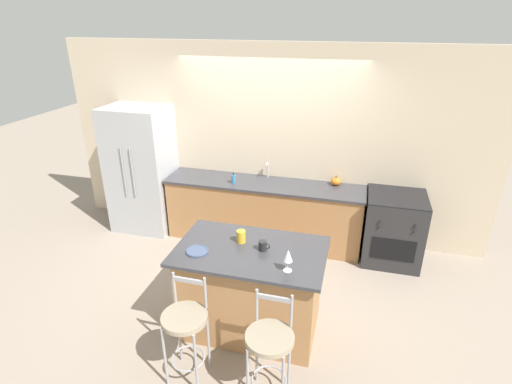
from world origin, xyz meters
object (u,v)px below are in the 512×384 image
at_px(pumpkin_decoration, 336,181).
at_px(refrigerator, 142,170).
at_px(dinner_plate, 197,251).
at_px(soap_bottle, 234,179).
at_px(wine_glass, 288,256).
at_px(bar_stool_near, 186,327).
at_px(oven_range, 393,228).
at_px(tumbler_cup, 241,236).
at_px(bar_stool_far, 270,347).
at_px(coffee_mug, 263,246).

bearing_deg(pumpkin_decoration, refrigerator, -175.50).
relative_size(dinner_plate, soap_bottle, 1.45).
bearing_deg(wine_glass, bar_stool_near, -147.95).
distance_m(oven_range, soap_bottle, 2.20).
distance_m(tumbler_cup, pumpkin_decoration, 1.99).
distance_m(wine_glass, tumbler_cup, 0.65).
distance_m(bar_stool_far, wine_glass, 0.75).
relative_size(refrigerator, tumbler_cup, 14.68).
relative_size(oven_range, dinner_plate, 4.28).
relative_size(oven_range, bar_stool_far, 0.92).
xyz_separation_m(wine_glass, coffee_mug, (-0.29, 0.27, -0.10)).
relative_size(bar_stool_near, tumbler_cup, 7.95).
distance_m(coffee_mug, pumpkin_decoration, 1.99).
bearing_deg(tumbler_cup, refrigerator, 141.33).
relative_size(coffee_mug, pumpkin_decoration, 0.81).
xyz_separation_m(bar_stool_near, soap_bottle, (-0.33, 2.38, 0.40)).
distance_m(dinner_plate, tumbler_cup, 0.45).
relative_size(dinner_plate, pumpkin_decoration, 1.57).
bearing_deg(wine_glass, pumpkin_decoration, 83.50).
bearing_deg(oven_range, wine_glass, -117.96).
relative_size(bar_stool_near, dinner_plate, 4.63).
bearing_deg(wine_glass, refrigerator, 142.30).
bearing_deg(coffee_mug, wine_glass, -42.89).
distance_m(bar_stool_far, soap_bottle, 2.68).
bearing_deg(dinner_plate, refrigerator, 131.33).
distance_m(dinner_plate, coffee_mug, 0.63).
height_order(refrigerator, soap_bottle, refrigerator).
bearing_deg(bar_stool_far, oven_range, 66.66).
height_order(wine_glass, soap_bottle, wine_glass).
bearing_deg(coffee_mug, soap_bottle, 116.68).
xyz_separation_m(oven_range, coffee_mug, (-1.33, -1.69, 0.53)).
bearing_deg(bar_stool_near, dinner_plate, 100.51).
relative_size(refrigerator, pumpkin_decoration, 13.40).
bearing_deg(bar_stool_far, soap_bottle, 113.91).
height_order(bar_stool_far, dinner_plate, bar_stool_far).
xyz_separation_m(refrigerator, bar_stool_near, (1.76, -2.45, -0.36)).
xyz_separation_m(bar_stool_far, pumpkin_decoration, (0.28, 2.71, 0.39)).
bearing_deg(coffee_mug, tumbler_cup, 160.11).
height_order(oven_range, tumbler_cup, tumbler_cup).
relative_size(wine_glass, coffee_mug, 1.94).
bearing_deg(soap_bottle, coffee_mug, -63.32).
bearing_deg(oven_range, refrigerator, 179.89).
xyz_separation_m(bar_stool_near, wine_glass, (0.78, 0.49, 0.54)).
height_order(wine_glass, tumbler_cup, wine_glass).
bearing_deg(soap_bottle, tumbler_cup, -69.55).
relative_size(coffee_mug, tumbler_cup, 0.88).
relative_size(refrigerator, dinner_plate, 8.54).
distance_m(oven_range, dinner_plate, 2.73).
height_order(tumbler_cup, soap_bottle, tumbler_cup).
bearing_deg(oven_range, tumbler_cup, -134.48).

